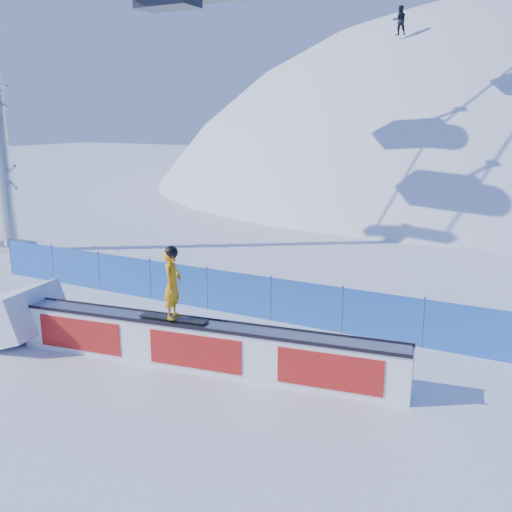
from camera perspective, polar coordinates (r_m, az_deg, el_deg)
The scene contains 5 objects.
ground at distance 11.42m, azimuth -4.10°, elevation -14.22°, with size 160.00×160.00×0.00m, color white.
snow_hill at distance 55.95m, azimuth 19.78°, elevation -11.66°, with size 64.00×64.00×64.00m.
safety_fence at distance 14.88m, azimuth 4.95°, elevation -4.85°, with size 22.05×0.05×1.30m.
rail_box at distance 12.54m, azimuth -5.57°, elevation -8.91°, with size 8.91×1.88×1.07m.
snowboarder at distance 12.35m, azimuth -8.35°, elevation -2.73°, with size 1.58×0.62×1.63m.
Camera 1 is at (5.33, -8.55, 5.38)m, focal length 40.00 mm.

